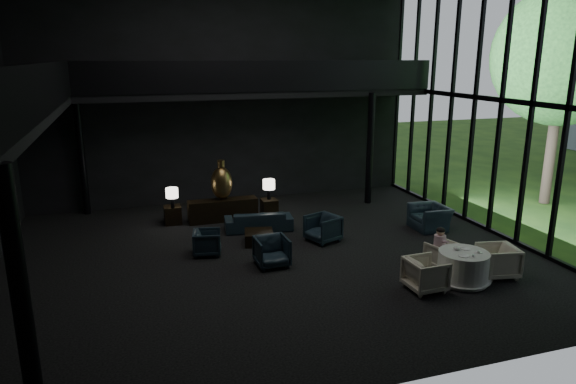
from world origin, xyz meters
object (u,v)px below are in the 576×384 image
object	(u,v)px
dining_chair_east	(498,258)
child	(440,239)
bronze_urn	(222,183)
lounge_armchair_west	(207,242)
coffee_table	(259,237)
side_table_right	(269,207)
dining_chair_north	(442,254)
dining_table	(463,269)
dining_chair_west	(426,271)
console	(223,210)
window_armchair	(430,213)
table_lamp_left	(172,194)
sofa	(259,217)
lounge_armchair_east	(323,225)
lounge_armchair_south	(272,249)
side_table_left	(173,215)
table_lamp_right	(269,185)

from	to	relation	value
dining_chair_east	child	distance (m)	1.42
bronze_urn	dining_chair_east	bearing A→B (deg)	-49.32
lounge_armchair_west	coffee_table	world-z (taller)	lounge_armchair_west
side_table_right	dining_chair_north	size ratio (longest dim) A/B	0.84
dining_table	dining_chair_west	world-z (taller)	dining_chair_west
console	coffee_table	xyz separation A→B (m)	(0.59, -2.41, -0.18)
side_table_right	window_armchair	size ratio (longest dim) A/B	0.46
lounge_armchair_west	console	bearing A→B (deg)	-8.52
coffee_table	dining_chair_east	bearing A→B (deg)	-38.76
table_lamp_left	lounge_armchair_west	distance (m)	2.95
sofa	coffee_table	distance (m)	1.20
window_armchair	dining_chair_east	xyz separation A→B (m)	(-0.42, -3.61, -0.05)
lounge_armchair_east	child	bearing A→B (deg)	17.27
lounge_armchair_south	dining_table	bearing A→B (deg)	-31.24
table_lamp_left	dining_chair_north	size ratio (longest dim) A/B	0.97
lounge_armchair_south	dining_chair_east	size ratio (longest dim) A/B	0.95
coffee_table	dining_table	bearing A→B (deg)	-45.21
sofa	window_armchair	xyz separation A→B (m)	(5.11, -1.53, 0.13)
dining_table	dining_chair_north	bearing A→B (deg)	85.71
side_table_left	coffee_table	xyz separation A→B (m)	(2.19, -2.60, -0.11)
lounge_armchair_south	window_armchair	distance (m)	5.64
side_table_right	table_lamp_right	distance (m)	0.77
bronze_urn	sofa	size ratio (longest dim) A/B	0.62
side_table_left	lounge_armchair_south	bearing A→B (deg)	-63.92
table_lamp_left	dining_chair_north	world-z (taller)	table_lamp_left
dining_chair_west	side_table_left	bearing A→B (deg)	34.96
side_table_right	lounge_armchair_east	bearing A→B (deg)	-74.41
child	lounge_armchair_east	bearing A→B (deg)	-52.13
dining_table	dining_chair_west	bearing A→B (deg)	-173.65
side_table_left	dining_chair_north	xyz separation A→B (m)	(6.24, -5.67, 0.04)
table_lamp_left	side_table_right	distance (m)	3.29
table_lamp_right	dining_chair_east	size ratio (longest dim) A/B	0.71
child	side_table_left	bearing A→B (deg)	-43.01
dining_chair_west	sofa	bearing A→B (deg)	24.16
console	bronze_urn	size ratio (longest dim) A/B	1.74
coffee_table	lounge_armchair_east	bearing A→B (deg)	-12.29
lounge_armchair_east	lounge_armchair_south	distance (m)	2.30
lounge_armchair_east	side_table_right	bearing A→B (deg)	174.99
console	table_lamp_left	world-z (taller)	table_lamp_left
console	child	distance (m)	7.13
lounge_armchair_west	lounge_armchair_east	world-z (taller)	lounge_armchair_east
lounge_armchair_south	dining_chair_north	distance (m)	4.37
coffee_table	side_table_right	bearing A→B (deg)	67.83
side_table_right	child	world-z (taller)	child
child	sofa	bearing A→B (deg)	-49.43
window_armchair	dining_table	distance (m)	3.89
lounge_armchair_east	dining_table	bearing A→B (deg)	10.29
table_lamp_left	side_table_right	size ratio (longest dim) A/B	1.15
sofa	lounge_armchair_west	distance (m)	2.40
lounge_armchair_east	window_armchair	xyz separation A→B (m)	(3.58, 0.01, 0.05)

